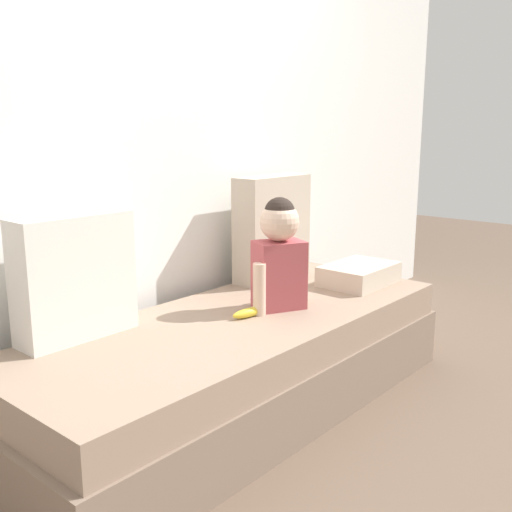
{
  "coord_description": "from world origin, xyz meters",
  "views": [
    {
      "loc": [
        -1.8,
        -1.65,
        1.23
      ],
      "look_at": [
        0.1,
        0.0,
        0.68
      ],
      "focal_mm": 41.61,
      "sensor_mm": 36.0,
      "label": 1
    }
  ],
  "objects": [
    {
      "name": "folded_blanket",
      "position": [
        0.81,
        -0.1,
        0.48
      ],
      "size": [
        0.4,
        0.28,
        0.1
      ],
      "primitive_type": "cube",
      "color": "beige",
      "rests_on": "couch"
    },
    {
      "name": "back_wall",
      "position": [
        0.0,
        0.54,
        1.21
      ],
      "size": [
        5.37,
        0.1,
        2.41
      ],
      "primitive_type": "cube",
      "color": "white",
      "rests_on": "ground"
    },
    {
      "name": "ground_plane",
      "position": [
        0.0,
        0.0,
        0.0
      ],
      "size": [
        12.0,
        12.0,
        0.0
      ],
      "primitive_type": "plane",
      "color": "brown"
    },
    {
      "name": "couch",
      "position": [
        0.0,
        0.0,
        0.21
      ],
      "size": [
        2.17,
        0.82,
        0.43
      ],
      "color": "#826C5B",
      "rests_on": "ground"
    },
    {
      "name": "throw_pillow_right",
      "position": [
        0.6,
        0.31,
        0.7
      ],
      "size": [
        0.46,
        0.16,
        0.55
      ],
      "primitive_type": "cube",
      "color": "#C1B29E",
      "rests_on": "couch"
    },
    {
      "name": "toddler",
      "position": [
        0.21,
        -0.05,
        0.69
      ],
      "size": [
        0.33,
        0.23,
        0.5
      ],
      "color": "#B24C51",
      "rests_on": "couch"
    },
    {
      "name": "banana",
      "position": [
        0.02,
        -0.03,
        0.45
      ],
      "size": [
        0.18,
        0.07,
        0.04
      ],
      "primitive_type": "ellipsoid",
      "rotation": [
        0.0,
        0.0,
        -0.17
      ],
      "color": "yellow",
      "rests_on": "couch"
    },
    {
      "name": "throw_pillow_left",
      "position": [
        -0.6,
        0.31,
        0.67
      ],
      "size": [
        0.46,
        0.16,
        0.48
      ],
      "primitive_type": "cube",
      "color": "silver",
      "rests_on": "couch"
    }
  ]
}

